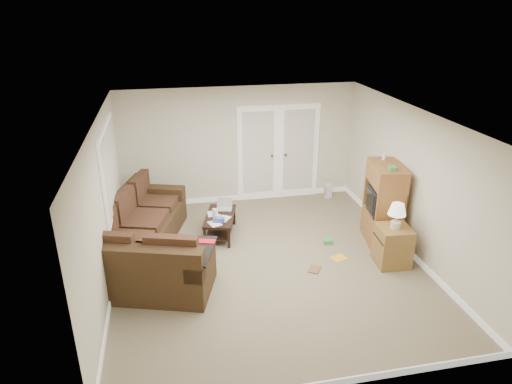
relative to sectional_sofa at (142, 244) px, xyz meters
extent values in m
plane|color=gray|center=(2.03, -0.41, -0.37)|extent=(5.50, 5.50, 0.00)
cube|color=white|center=(2.03, -0.41, 2.13)|extent=(5.00, 5.50, 0.02)
cube|color=beige|center=(-0.47, -0.41, 0.88)|extent=(0.02, 5.50, 2.50)
cube|color=beige|center=(4.53, -0.41, 0.88)|extent=(0.02, 5.50, 2.50)
cube|color=beige|center=(2.03, 2.34, 0.88)|extent=(5.00, 0.02, 2.50)
cube|color=beige|center=(2.03, -3.16, 0.88)|extent=(5.00, 0.02, 2.50)
cube|color=white|center=(2.43, 2.31, 0.66)|extent=(0.90, 0.04, 2.13)
cube|color=white|center=(3.33, 2.31, 0.66)|extent=(0.90, 0.04, 2.13)
cube|color=white|center=(2.43, 2.29, 0.71)|extent=(0.68, 0.02, 1.80)
cube|color=white|center=(3.33, 2.29, 0.71)|extent=(0.68, 0.02, 1.80)
cube|color=white|center=(-0.44, 0.59, 1.18)|extent=(0.04, 1.92, 1.42)
cube|color=white|center=(-0.41, 0.59, 1.18)|extent=(0.02, 1.74, 1.24)
cube|color=#3D2A17|center=(-0.03, 0.60, -0.14)|extent=(1.70, 2.71, 0.46)
cube|color=#3D2A17|center=(-0.38, 0.71, 0.33)|extent=(1.01, 2.49, 0.47)
cube|color=#3D2A17|center=(0.31, 1.68, 0.22)|extent=(1.02, 0.55, 0.24)
cube|color=#482C1D|center=(0.05, 0.57, 0.16)|extent=(1.35, 2.51, 0.13)
cube|color=#3D2A17|center=(0.06, -0.76, -0.14)|extent=(2.18, 1.53, 0.46)
cube|color=#3D2A17|center=(-0.04, -1.10, 0.33)|extent=(1.97, 0.84, 0.47)
cube|color=#3D2A17|center=(0.88, -1.01, 0.22)|extent=(0.55, 1.02, 0.24)
cube|color=#482C1D|center=(0.09, -0.67, 0.16)|extent=(1.98, 1.19, 0.13)
cube|color=black|center=(0.88, -1.01, 0.35)|extent=(0.60, 0.94, 0.03)
cube|color=red|center=(0.95, -0.78, 0.38)|extent=(0.38, 0.23, 0.02)
cube|color=black|center=(1.39, 0.75, 0.02)|extent=(0.75, 1.11, 0.05)
cube|color=black|center=(1.39, 0.75, -0.23)|extent=(0.66, 1.02, 0.03)
cylinder|color=white|center=(1.29, 0.73, 0.12)|extent=(0.08, 0.08, 0.15)
cylinder|color=red|center=(1.29, 0.73, 0.26)|extent=(0.01, 0.01, 0.13)
cube|color=#3752B3|center=(1.34, 0.48, 0.09)|extent=(0.22, 0.16, 0.08)
cube|color=white|center=(1.37, 0.67, 0.05)|extent=(0.46, 0.62, 0.00)
cube|color=#925A2D|center=(4.23, -0.04, -0.09)|extent=(0.67, 1.00, 0.55)
cube|color=#925A2D|center=(4.23, -0.04, 0.93)|extent=(0.67, 1.00, 0.37)
cube|color=black|center=(4.22, -0.04, 0.42)|extent=(0.54, 0.63, 0.46)
cube|color=black|center=(3.99, 0.00, 0.44)|extent=(0.10, 0.47, 0.37)
cube|color=#449744|center=(4.19, -0.27, 1.14)|extent=(0.14, 0.18, 0.06)
cylinder|color=white|center=(4.28, 0.23, 1.17)|extent=(0.06, 0.06, 0.11)
cube|color=olive|center=(4.07, -0.82, -0.03)|extent=(0.56, 0.56, 0.68)
cylinder|color=beige|center=(4.07, -0.82, 0.36)|extent=(0.17, 0.17, 0.10)
cylinder|color=beige|center=(4.07, -0.82, 0.49)|extent=(0.03, 0.03, 0.15)
cone|color=beige|center=(4.07, -0.82, 0.64)|extent=(0.29, 0.29, 0.19)
cube|color=white|center=(3.99, 2.04, -0.20)|extent=(0.16, 0.14, 0.33)
cube|color=gold|center=(3.28, -0.49, -0.36)|extent=(0.33, 0.29, 0.01)
cube|color=#449744|center=(3.27, 0.07, -0.33)|extent=(0.19, 0.22, 0.08)
imported|color=brown|center=(2.68, -0.71, -0.36)|extent=(0.28, 0.29, 0.02)
camera|label=1|loc=(0.53, -6.85, 3.72)|focal=32.00mm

